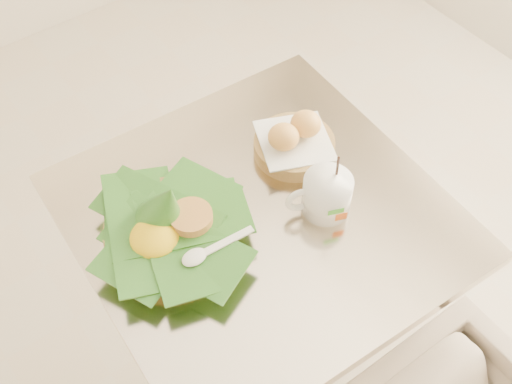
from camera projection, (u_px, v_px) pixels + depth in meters
cafe_table at (260, 271)px, 1.46m from camera, size 0.73×0.73×0.75m
rice_basket at (169, 227)px, 1.21m from camera, size 0.31×0.31×0.16m
bread_basket at (294, 142)px, 1.36m from camera, size 0.19×0.19×0.09m
coffee_mug at (326, 194)px, 1.26m from camera, size 0.13×0.10×0.17m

